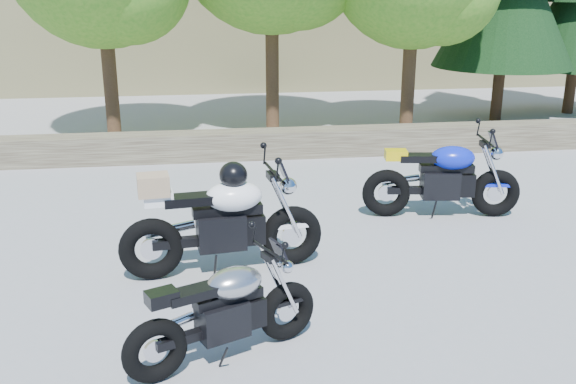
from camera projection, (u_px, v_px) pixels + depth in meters
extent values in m
plane|color=gray|center=(282.00, 290.00, 6.69)|extent=(90.00, 90.00, 0.00)
cube|color=#473D2F|center=(243.00, 145.00, 11.80)|extent=(22.00, 0.55, 0.50)
cylinder|color=#382314|center=(109.00, 67.00, 12.68)|extent=(0.28, 0.28, 3.02)
cylinder|color=#382314|center=(272.00, 54.00, 13.45)|extent=(0.28, 0.28, 3.36)
cylinder|color=#382314|center=(409.00, 66.00, 13.33)|extent=(0.28, 0.28, 2.91)
cylinder|color=#382314|center=(499.00, 74.00, 14.92)|extent=(0.26, 0.26, 2.16)
cylinder|color=#382314|center=(572.00, 74.00, 15.82)|extent=(0.26, 0.26, 1.92)
torus|color=black|center=(287.00, 311.00, 5.69)|extent=(0.56, 0.35, 0.55)
torus|color=black|center=(155.00, 351.00, 5.07)|extent=(0.56, 0.35, 0.55)
cylinder|color=silver|center=(287.00, 311.00, 5.69)|extent=(0.19, 0.11, 0.19)
cylinder|color=silver|center=(155.00, 351.00, 5.07)|extent=(0.19, 0.11, 0.19)
cube|color=black|center=(223.00, 319.00, 5.34)|extent=(0.48, 0.40, 0.31)
cube|color=black|center=(228.00, 297.00, 5.31)|extent=(0.60, 0.37, 0.09)
ellipsoid|color=#A6A6AB|center=(234.00, 283.00, 5.30)|extent=(0.58, 0.50, 0.26)
cube|color=black|center=(192.00, 294.00, 5.11)|extent=(0.47, 0.35, 0.08)
cube|color=black|center=(162.00, 298.00, 4.97)|extent=(0.29, 0.25, 0.11)
cylinder|color=black|center=(270.00, 252.00, 5.42)|extent=(0.25, 0.53, 0.03)
sphere|color=silver|center=(284.00, 264.00, 5.53)|extent=(0.15, 0.15, 0.15)
torus|color=black|center=(292.00, 235.00, 7.23)|extent=(0.71, 0.25, 0.69)
torus|color=black|center=(151.00, 249.00, 6.85)|extent=(0.71, 0.25, 0.69)
cylinder|color=silver|center=(292.00, 235.00, 7.23)|extent=(0.24, 0.07, 0.24)
cylinder|color=silver|center=(151.00, 249.00, 6.85)|extent=(0.24, 0.07, 0.24)
cube|color=black|center=(221.00, 231.00, 6.99)|extent=(0.55, 0.38, 0.39)
cube|color=black|center=(227.00, 210.00, 6.94)|extent=(0.77, 0.26, 0.11)
ellipsoid|color=white|center=(234.00, 196.00, 6.91)|extent=(0.67, 0.49, 0.33)
cube|color=black|center=(190.00, 200.00, 6.80)|extent=(0.56, 0.30, 0.10)
cube|color=white|center=(158.00, 198.00, 6.70)|extent=(0.33, 0.25, 0.14)
cylinder|color=black|center=(273.00, 171.00, 6.94)|extent=(0.12, 0.71, 0.03)
sphere|color=silver|center=(288.00, 186.00, 7.04)|extent=(0.19, 0.19, 0.19)
ellipsoid|color=black|center=(233.00, 175.00, 6.84)|extent=(0.34, 0.35, 0.29)
cube|color=#9C7E5A|center=(153.00, 185.00, 6.65)|extent=(0.36, 0.32, 0.22)
torus|color=black|center=(495.00, 193.00, 8.76)|extent=(0.68, 0.26, 0.66)
torus|color=black|center=(386.00, 193.00, 8.76)|extent=(0.68, 0.26, 0.66)
cylinder|color=silver|center=(495.00, 193.00, 8.76)|extent=(0.23, 0.07, 0.23)
cylinder|color=silver|center=(386.00, 193.00, 8.76)|extent=(0.23, 0.07, 0.23)
cube|color=black|center=(440.00, 184.00, 8.72)|extent=(0.54, 0.38, 0.37)
cube|color=black|center=(447.00, 168.00, 8.65)|extent=(0.74, 0.27, 0.10)
ellipsoid|color=#0D20CD|center=(453.00, 158.00, 8.61)|extent=(0.65, 0.48, 0.32)
cube|color=black|center=(419.00, 158.00, 8.61)|extent=(0.55, 0.30, 0.09)
cube|color=#E0C00B|center=(396.00, 155.00, 8.60)|extent=(0.32, 0.25, 0.13)
cylinder|color=black|center=(485.00, 140.00, 8.53)|extent=(0.13, 0.68, 0.03)
sphere|color=silver|center=(496.00, 153.00, 8.59)|extent=(0.19, 0.19, 0.19)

